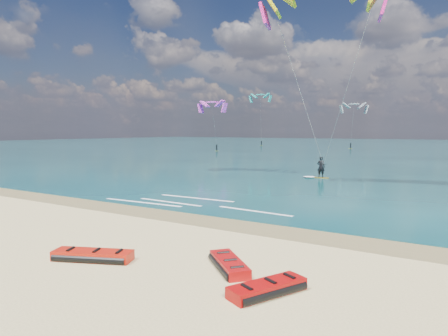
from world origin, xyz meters
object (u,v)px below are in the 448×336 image
Objects in this scene: packed_kite_mid at (229,269)px; packed_kite_right at (267,294)px; kitesurfer_main at (322,73)px; packed_kite_left at (93,260)px.

packed_kite_mid is 2.28m from packed_kite_right.
kitesurfer_main is at bearing 143.23° from packed_kite_mid.
packed_kite_left is 6.57m from packed_kite_right.
packed_kite_left is 1.17× the size of packed_kite_mid.
kitesurfer_main is at bearing 40.67° from packed_kite_right.
packed_kite_mid is 0.14× the size of kitesurfer_main.
packed_kite_right is (6.54, 0.59, 0.00)m from packed_kite_left.
packed_kite_mid is at bearing -82.13° from kitesurfer_main.
packed_kite_right is at bearing -17.75° from packed_kite_left.
packed_kite_right reaches higher than packed_kite_mid.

